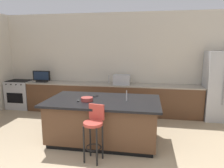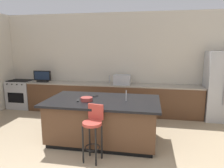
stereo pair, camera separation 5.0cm
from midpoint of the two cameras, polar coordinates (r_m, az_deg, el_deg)
The scene contains 13 objects.
wall_back at distance 6.46m, azimuth 0.23°, elevation 5.88°, with size 7.47×0.12×3.00m, color beige.
counter_back at distance 6.27m, azimuth -0.52°, elevation -4.00°, with size 5.23×0.62×0.90m.
kitchen_island at distance 4.47m, azimuth -2.76°, elevation -9.90°, with size 2.34×1.34×0.91m.
refrigerator at distance 6.33m, azimuth 27.51°, elevation -0.52°, with size 0.82×0.72×1.88m.
range_oven at distance 7.42m, azimuth -24.11°, elevation -2.59°, with size 0.78×0.63×0.92m.
microwave at distance 6.10m, azimuth 2.49°, elevation 1.23°, with size 0.48×0.36×0.28m, color #B7BABF.
tv_monitor at distance 6.85m, azimuth -19.06°, elevation 1.86°, with size 0.56×0.16×0.35m.
sink_faucet_back at distance 6.26m, azimuth -1.08°, elevation 1.30°, with size 0.02×0.02×0.24m, color #B2B2B7.
sink_faucet_island at distance 4.23m, azimuth 3.70°, elevation -3.21°, with size 0.02×0.02×0.22m, color #B2B2B7.
bar_stool_center at distance 3.71m, azimuth -5.38°, elevation -11.94°, with size 0.34×0.36×1.00m.
fruit_bowl at distance 4.26m, azimuth -7.26°, elevation -4.17°, with size 0.24×0.24×0.07m, color #993833.
cell_phone at distance 4.62m, azimuth -4.87°, elevation -3.39°, with size 0.07×0.15×0.01m, color black.
tv_remote at distance 4.31m, azimuth -9.61°, elevation -4.45°, with size 0.04×0.17×0.02m, color black.
Camera 1 is at (1.06, -2.03, 2.02)m, focal length 33.15 mm.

